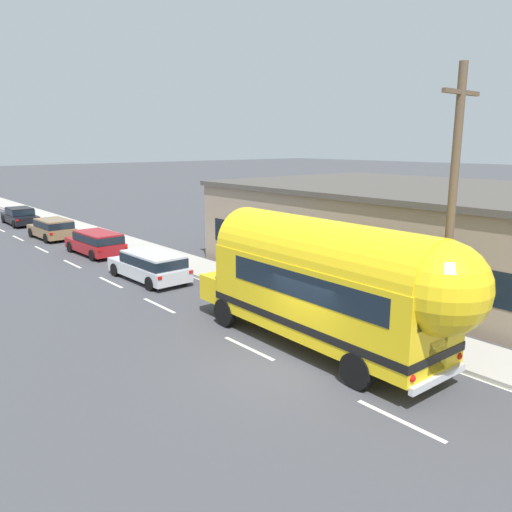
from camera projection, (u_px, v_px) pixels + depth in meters
ground_plane at (289, 368)px, 14.66m from camera, size 300.00×300.00×0.00m
lane_markings at (151, 272)px, 25.59m from camera, size 3.60×80.00×0.01m
sidewalk_slab at (217, 273)px, 25.03m from camera, size 2.38×90.00×0.15m
roadside_building at (435, 231)px, 24.57m from camera, size 13.19×20.96×4.34m
utility_pole at (451, 213)px, 14.34m from camera, size 1.80×0.24×8.50m
painted_bus at (332, 281)px, 15.22m from camera, size 2.79×10.56×4.12m
car_lead at (151, 264)px, 23.77m from camera, size 2.07×4.82×1.37m
car_second at (97, 242)px, 29.27m from camera, size 2.04×4.57×1.37m
car_third at (53, 228)px, 34.18m from camera, size 2.09×4.34×1.37m
car_fourth at (20, 215)px, 40.24m from camera, size 2.03×4.82×1.37m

